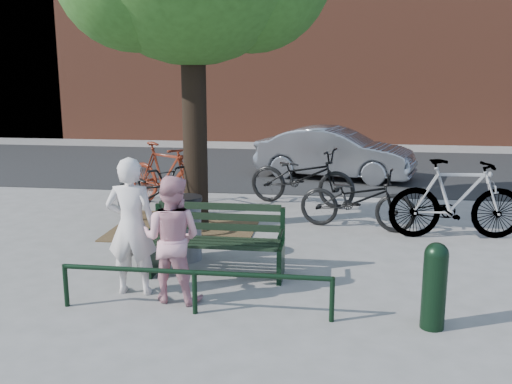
# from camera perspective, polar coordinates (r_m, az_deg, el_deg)

# --- Properties ---
(ground) EXTENTS (90.00, 90.00, 0.00)m
(ground) POSITION_cam_1_polar(r_m,az_deg,el_deg) (7.58, -3.92, -8.33)
(ground) COLOR gray
(ground) RESTS_ON ground
(dirt_pit) EXTENTS (2.40, 2.00, 0.02)m
(dirt_pit) POSITION_cam_1_polar(r_m,az_deg,el_deg) (9.84, -7.05, -3.50)
(dirt_pit) COLOR brown
(dirt_pit) RESTS_ON ground
(road) EXTENTS (40.00, 7.00, 0.01)m
(road) POSITION_cam_1_polar(r_m,az_deg,el_deg) (15.74, 2.33, 2.48)
(road) COLOR black
(road) RESTS_ON ground
(park_bench) EXTENTS (1.74, 0.54, 0.97)m
(park_bench) POSITION_cam_1_polar(r_m,az_deg,el_deg) (7.50, -3.85, -4.69)
(park_bench) COLOR black
(park_bench) RESTS_ON ground
(guard_railing) EXTENTS (3.06, 0.06, 0.51)m
(guard_railing) POSITION_cam_1_polar(r_m,az_deg,el_deg) (6.35, -6.18, -8.65)
(guard_railing) COLOR black
(guard_railing) RESTS_ON ground
(person_left) EXTENTS (0.62, 0.43, 1.66)m
(person_left) POSITION_cam_1_polar(r_m,az_deg,el_deg) (6.91, -12.34, -3.38)
(person_left) COLOR silver
(person_left) RESTS_ON ground
(person_right) EXTENTS (0.79, 0.65, 1.48)m
(person_right) POSITION_cam_1_polar(r_m,az_deg,el_deg) (6.66, -8.41, -4.64)
(person_right) COLOR #CF8E9A
(person_right) RESTS_ON ground
(bollard) EXTENTS (0.25, 0.25, 0.93)m
(bollard) POSITION_cam_1_polar(r_m,az_deg,el_deg) (6.22, 17.43, -8.66)
(bollard) COLOR black
(bollard) RESTS_ON ground
(litter_bin) EXTENTS (0.45, 0.45, 0.92)m
(litter_bin) POSITION_cam_1_polar(r_m,az_deg,el_deg) (8.11, -6.92, -3.56)
(litter_bin) COLOR gray
(litter_bin) RESTS_ON ground
(bicycle_a) EXTENTS (2.09, 1.89, 1.10)m
(bicycle_a) POSITION_cam_1_polar(r_m,az_deg,el_deg) (9.88, -10.61, -0.32)
(bicycle_a) COLOR black
(bicycle_a) RESTS_ON ground
(bicycle_b) EXTENTS (2.09, 1.61, 1.26)m
(bicycle_b) POSITION_cam_1_polar(r_m,az_deg,el_deg) (11.30, -9.07, 1.70)
(bicycle_b) COLOR #5B1B0D
(bicycle_b) RESTS_ON ground
(bicycle_c) EXTENTS (2.30, 1.36, 1.14)m
(bicycle_c) POSITION_cam_1_polar(r_m,az_deg,el_deg) (11.31, 4.60, 1.54)
(bicycle_c) COLOR black
(bicycle_c) RESTS_ON ground
(bicycle_d) EXTENTS (2.17, 0.78, 1.28)m
(bicycle_d) POSITION_cam_1_polar(r_m,az_deg,el_deg) (9.57, 19.43, -0.67)
(bicycle_d) COLOR gray
(bicycle_d) RESTS_ON ground
(bicycle_e) EXTENTS (2.05, 1.09, 1.02)m
(bicycle_e) POSITION_cam_1_polar(r_m,az_deg,el_deg) (9.74, 10.05, -0.72)
(bicycle_e) COLOR black
(bicycle_e) RESTS_ON ground
(parked_car) EXTENTS (4.05, 2.27, 1.26)m
(parked_car) POSITION_cam_1_polar(r_m,az_deg,el_deg) (14.20, 7.88, 3.87)
(parked_car) COLOR slate
(parked_car) RESTS_ON ground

